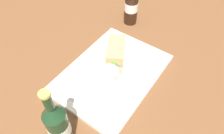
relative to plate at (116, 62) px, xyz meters
The scene contains 9 objects.
ground_plane 0.06m from the plate, 17.33° to the left, with size 3.00×3.00×0.00m, color brown.
tray 0.05m from the plate, 17.33° to the left, with size 0.44×0.32×0.02m, color beige.
placemat 0.05m from the plate, 17.33° to the left, with size 0.38×0.27×0.00m, color silver.
plate is the anchor object (origin of this frame).
sandwich 0.05m from the plate, 29.23° to the left, with size 0.14×0.12×0.08m.
beer_glass 0.16m from the plate, 26.31° to the left, with size 0.06×0.06×0.12m.
napkin_folded 0.11m from the plate, 19.90° to the right, with size 0.09×0.07×0.01m, color white.
beer_bottle 0.36m from the plate, ahead, with size 0.07×0.07×0.27m.
second_bottle 0.32m from the plate, 159.02° to the right, with size 0.07×0.07×0.27m.
Camera 1 is at (0.42, 0.30, 0.66)m, focal length 33.57 mm.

